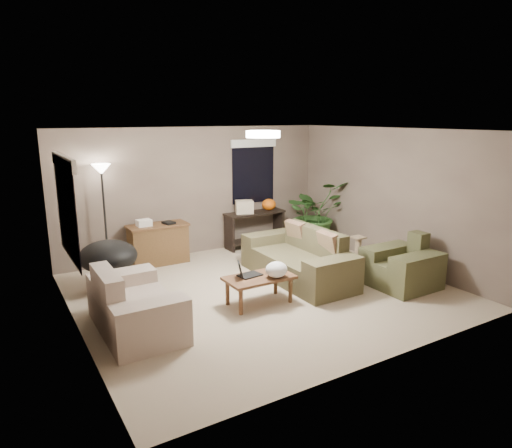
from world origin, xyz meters
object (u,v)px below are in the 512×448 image
papasan_chair (109,261)px  main_sofa (299,262)px  cat_scratching_post (358,251)px  coffee_table (259,280)px  console_table (255,226)px  houseplant (314,221)px  armchair (402,268)px  desk (158,244)px  floor_lamp (102,182)px  loveseat (133,308)px

papasan_chair → main_sofa: bearing=-21.5°
main_sofa → cat_scratching_post: 1.47m
coffee_table → console_table: 3.02m
coffee_table → houseplant: 3.30m
armchair → desk: armchair is taller
coffee_table → console_table: size_ratio=0.77×
console_table → houseplant: bearing=-28.3°
coffee_table → houseplant: bearing=38.1°
coffee_table → cat_scratching_post: size_ratio=2.00×
coffee_table → desk: desk is taller
armchair → floor_lamp: bearing=141.1°
main_sofa → console_table: 2.09m
desk → papasan_chair: bearing=-142.0°
main_sofa → desk: main_sofa is taller
coffee_table → houseplant: houseplant is taller
papasan_chair → floor_lamp: (0.19, 0.90, 1.13)m
loveseat → floor_lamp: bearing=83.8°
console_table → houseplant: 1.26m
armchair → cat_scratching_post: bearing=79.1°
console_table → floor_lamp: 3.26m
loveseat → floor_lamp: floor_lamp is taller
loveseat → console_table: bearing=37.3°
desk → floor_lamp: 1.53m
console_table → cat_scratching_post: (1.12, -1.92, -0.22)m
coffee_table → papasan_chair: (-1.74, 1.71, 0.11)m
floor_lamp → main_sofa: bearing=-37.0°
main_sofa → armchair: size_ratio=2.20×
desk → floor_lamp: (-0.92, 0.03, 1.22)m
main_sofa → loveseat: (-2.97, -0.47, 0.00)m
papasan_chair → coffee_table: bearing=-44.4°
floor_lamp → houseplant: 4.32m
loveseat → armchair: (4.20, -0.66, 0.00)m
loveseat → desk: 2.75m
floor_lamp → armchair: bearing=-38.9°
houseplant → cat_scratching_post: bearing=-89.2°
console_table → houseplant: (1.11, -0.59, 0.11)m
loveseat → coffee_table: (1.83, -0.10, 0.06)m
loveseat → papasan_chair: 1.62m
console_table → desk: bearing=-178.6°
desk → houseplant: size_ratio=0.79×
armchair → houseplant: 2.62m
main_sofa → armchair: (1.22, -1.13, 0.00)m
coffee_table → armchair: bearing=-13.3°
console_table → floor_lamp: bearing=-179.6°
main_sofa → houseplant: houseplant is taller
console_table → cat_scratching_post: 2.24m
coffee_table → console_table: (1.49, 2.63, 0.08)m
armchair → papasan_chair: armchair is taller
floor_lamp → cat_scratching_post: bearing=-24.5°
floor_lamp → houseplant: bearing=-7.8°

